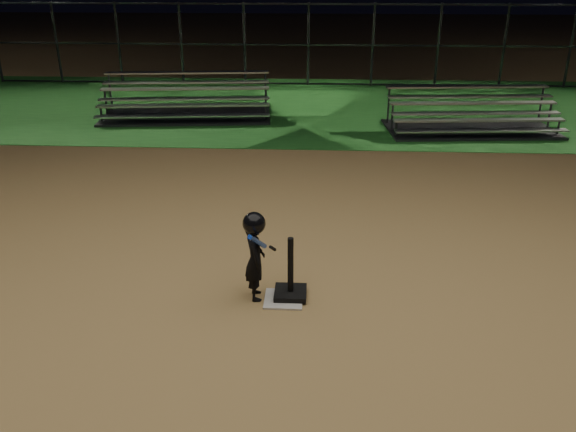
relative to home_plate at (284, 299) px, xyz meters
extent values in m
plane|color=#A9844C|center=(0.00, 0.00, -0.01)|extent=(80.00, 80.00, 0.00)
cube|color=#1B551C|center=(0.00, 10.00, -0.01)|extent=(60.00, 8.00, 0.01)
cube|color=beige|center=(0.00, 0.00, 0.00)|extent=(0.45, 0.45, 0.02)
cube|color=black|center=(0.08, 0.08, 0.04)|extent=(0.38, 0.38, 0.06)
cylinder|color=black|center=(0.08, 0.08, 0.42)|extent=(0.07, 0.07, 0.69)
imported|color=black|center=(-0.33, 0.06, 0.48)|extent=(0.30, 0.40, 0.98)
sphere|color=black|center=(-0.33, 0.06, 0.95)|extent=(0.27, 0.27, 0.27)
cylinder|color=blue|center=(-0.28, -0.09, 0.79)|extent=(0.17, 0.52, 0.39)
cylinder|color=black|center=(-0.12, 0.03, 0.66)|extent=(0.08, 0.19, 0.14)
cube|color=silver|center=(-2.93, 8.17, 0.41)|extent=(4.21, 0.67, 0.04)
cube|color=silver|center=(-2.90, 7.87, 0.22)|extent=(4.21, 0.67, 0.03)
cube|color=silver|center=(-2.99, 8.74, 0.70)|extent=(4.21, 0.67, 0.04)
cube|color=silver|center=(-2.96, 8.45, 0.51)|extent=(4.21, 0.67, 0.03)
cube|color=silver|center=(-3.05, 9.32, 1.00)|extent=(4.21, 0.67, 0.04)
cube|color=silver|center=(-3.02, 9.02, 0.81)|extent=(4.21, 0.67, 0.03)
cube|color=#38383D|center=(-2.99, 8.74, 0.02)|extent=(4.39, 2.46, 0.06)
cube|color=#B4B3B8|center=(3.96, 7.23, 0.37)|extent=(3.85, 0.55, 0.04)
cube|color=#B4B3B8|center=(3.98, 6.96, 0.20)|extent=(3.85, 0.55, 0.03)
cube|color=#B4B3B8|center=(3.92, 7.76, 0.64)|extent=(3.85, 0.55, 0.04)
cube|color=#B4B3B8|center=(3.94, 7.49, 0.47)|extent=(3.85, 0.55, 0.03)
cube|color=#B4B3B8|center=(3.87, 8.29, 0.91)|extent=(3.85, 0.55, 0.04)
cube|color=#B4B3B8|center=(3.90, 8.02, 0.74)|extent=(3.85, 0.55, 0.03)
cube|color=#38383D|center=(3.92, 7.76, 0.02)|extent=(3.99, 2.19, 0.06)
cube|color=#38383D|center=(0.00, 13.00, 0.04)|extent=(20.00, 0.05, 0.05)
cube|color=#38383D|center=(0.00, 13.00, 1.24)|extent=(20.00, 0.05, 0.05)
cube|color=#38383D|center=(0.00, 13.00, 2.44)|extent=(20.00, 0.05, 0.05)
cylinder|color=#38383D|center=(-5.00, 13.00, 1.24)|extent=(0.08, 0.08, 2.50)
cylinder|color=#38383D|center=(0.00, 13.00, 1.24)|extent=(0.08, 0.08, 2.50)
cylinder|color=#38383D|center=(5.00, 13.00, 1.24)|extent=(0.08, 0.08, 2.50)
camera|label=1|loc=(0.37, -6.01, 3.69)|focal=36.93mm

